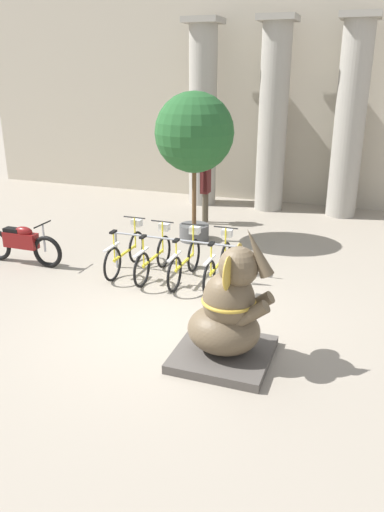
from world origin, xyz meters
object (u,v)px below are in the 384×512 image
object	(u,v)px
bicycle_3	(218,264)
person_pedestrian	(205,186)
bicycle_0	(126,251)
bicycle_1	(154,257)
bicycle_2	(185,261)
elephant_statue	(228,316)
potted_tree	(194,136)
motorcycle	(22,243)

from	to	relation	value
bicycle_3	person_pedestrian	distance (m)	4.08
bicycle_0	bicycle_1	world-z (taller)	same
bicycle_2	bicycle_0	bearing A→B (deg)	176.99
bicycle_0	elephant_statue	bearing A→B (deg)	-41.43
bicycle_1	elephant_statue	world-z (taller)	elephant_statue
bicycle_3	potted_tree	distance (m)	3.35
bicycle_0	bicycle_3	bearing A→B (deg)	-0.88
person_pedestrian	potted_tree	world-z (taller)	potted_tree
potted_tree	bicycle_1	bearing A→B (deg)	-89.83
bicycle_1	motorcycle	size ratio (longest dim) A/B	0.89
motorcycle	elephant_statue	bearing A→B (deg)	-22.66
bicycle_3	elephant_statue	world-z (taller)	elephant_statue
bicycle_0	person_pedestrian	xyz separation A→B (m)	(0.45, 3.71, 0.59)
bicycle_3	motorcycle	size ratio (longest dim) A/B	0.89
bicycle_1	person_pedestrian	distance (m)	3.84
bicycle_2	motorcycle	xyz separation A→B (m)	(-3.50, -0.34, 0.05)
motorcycle	bicycle_0	bearing A→B (deg)	10.45
bicycle_0	elephant_statue	world-z (taller)	elephant_statue
bicycle_0	elephant_statue	xyz separation A→B (m)	(2.84, -2.51, 0.27)
elephant_statue	person_pedestrian	xyz separation A→B (m)	(-2.40, 6.22, 0.32)
motorcycle	bicycle_3	bearing A→B (deg)	5.16
bicycle_3	potted_tree	size ratio (longest dim) A/B	0.50
bicycle_1	motorcycle	distance (m)	2.87
bicycle_3	motorcycle	xyz separation A→B (m)	(-4.15, -0.38, 0.05)
bicycle_2	potted_tree	distance (m)	3.18
bicycle_2	person_pedestrian	size ratio (longest dim) A/B	1.03
bicycle_1	bicycle_3	distance (m)	1.30
bicycle_0	motorcycle	xyz separation A→B (m)	(-2.20, -0.40, 0.05)
bicycle_1	motorcycle	world-z (taller)	bicycle_1
bicycle_2	person_pedestrian	world-z (taller)	person_pedestrian
bicycle_3	elephant_statue	distance (m)	2.65
bicycle_1	motorcycle	xyz separation A→B (m)	(-2.85, -0.33, 0.05)
bicycle_3	bicycle_1	bearing A→B (deg)	-178.07
bicycle_1	bicycle_3	world-z (taller)	same
person_pedestrian	bicycle_0	bearing A→B (deg)	-96.86
bicycle_0	person_pedestrian	bearing A→B (deg)	83.14
bicycle_3	bicycle_2	bearing A→B (deg)	-176.60
bicycle_3	elephant_statue	size ratio (longest dim) A/B	0.86
bicycle_0	person_pedestrian	world-z (taller)	person_pedestrian
bicycle_3	motorcycle	bearing A→B (deg)	-174.84
bicycle_1	elephant_statue	size ratio (longest dim) A/B	0.86
bicycle_0	bicycle_2	bearing A→B (deg)	-3.01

